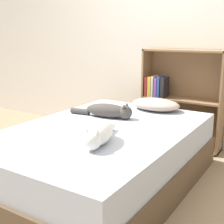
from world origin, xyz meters
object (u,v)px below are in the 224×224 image
object	(u,v)px
bed	(103,157)
cat_dark	(109,111)
cat_light	(99,133)
bookshelf	(180,97)
pillow	(156,104)

from	to	relation	value
bed	cat_dark	world-z (taller)	cat_dark
cat_light	bookshelf	xyz separation A→B (m)	(-0.02, 1.61, -0.02)
bed	cat_light	size ratio (longest dim) A/B	3.66
bookshelf	cat_dark	bearing A→B (deg)	-107.05
bookshelf	bed	bearing A→B (deg)	-97.58
bed	pillow	distance (m)	0.85
pillow	cat_dark	xyz separation A→B (m)	(-0.24, -0.48, 0.00)
bed	pillow	xyz separation A→B (m)	(0.11, 0.78, 0.31)
bed	pillow	world-z (taller)	pillow
bed	pillow	bearing A→B (deg)	82.36
cat_light	cat_dark	bearing A→B (deg)	-170.47
pillow	cat_dark	distance (m)	0.54
bed	bookshelf	xyz separation A→B (m)	(0.17, 1.29, 0.31)
pillow	cat_dark	size ratio (longest dim) A/B	0.81
cat_dark	pillow	bearing A→B (deg)	55.17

